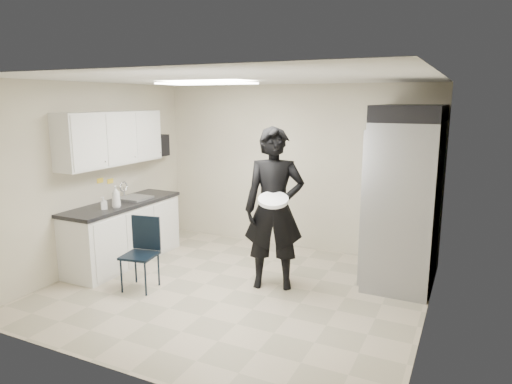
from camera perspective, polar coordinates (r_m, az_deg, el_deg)
The scene contains 21 objects.
floor at distance 5.90m, azimuth -2.67°, elevation -12.14°, with size 4.50×4.50×0.00m, color tan.
ceiling at distance 5.42m, azimuth -2.93°, elevation 13.96°, with size 4.50×4.50×0.00m, color silver.
back_wall at distance 7.31m, azimuth 4.70°, elevation 3.06°, with size 4.50×4.50×0.00m, color beige.
left_wall at distance 6.86m, azimuth -19.56°, elevation 1.89°, with size 4.00×4.00×0.00m, color beige.
right_wall at distance 4.88m, azimuth 21.14°, elevation -1.89°, with size 4.00×4.00×0.00m, color beige.
ceiling_panel at distance 6.06m, azimuth -6.19°, elevation 13.36°, with size 1.20×0.60×0.02m, color white.
lower_counter at distance 6.99m, azimuth -16.18°, elevation -5.06°, with size 0.60×1.90×0.86m, color silver.
countertop at distance 6.88m, azimuth -16.39°, elevation -1.42°, with size 0.64×1.95×0.05m, color black.
sink at distance 7.05m, azimuth -14.91°, elevation -1.16°, with size 0.42×0.40×0.14m, color gray.
faucet at distance 7.15m, azimuth -16.19°, elevation 0.18°, with size 0.02×0.02×0.24m, color silver.
upper_cabinets at distance 6.82m, azimuth -17.62°, elevation 6.41°, with size 0.35×1.80×0.75m, color silver.
towel_dispenser at distance 7.75m, azimuth -12.06°, elevation 5.72°, with size 0.22×0.30×0.35m, color black.
notice_sticker_left at distance 6.94m, azimuth -18.90°, elevation 1.36°, with size 0.00×0.12×0.07m, color yellow.
notice_sticker_right at distance 7.09m, azimuth -17.75°, elevation 1.31°, with size 0.00×0.12×0.07m, color yellow.
commercial_fridge at distance 6.22m, azimuth 18.13°, elevation -1.31°, with size 0.80×1.35×2.10m, color gray.
fridge_compressor at distance 6.08m, azimuth 18.81°, elevation 9.33°, with size 0.80×1.35×0.20m, color black.
folding_chair at distance 5.96m, azimuth -14.36°, elevation -7.71°, with size 0.39×0.39×0.89m, color black.
man_tuxedo at distance 5.71m, azimuth 2.28°, elevation -2.13°, with size 0.75×0.50×2.04m, color black.
bucket_lid at distance 5.43m, azimuth 2.17°, elevation -1.00°, with size 0.36×0.36×0.05m, color white.
soap_bottle_a at distance 6.51m, azimuth -17.11°, elevation -0.55°, with size 0.12×0.12×0.31m, color silver.
soap_bottle_b at distance 6.48m, azimuth -18.51°, elevation -1.32°, with size 0.08×0.08×0.17m, color #AAA9B5.
Camera 1 is at (2.58, -4.75, 2.36)m, focal length 32.00 mm.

